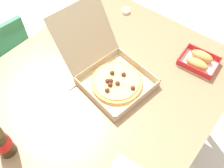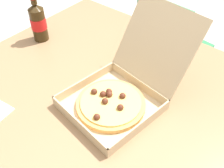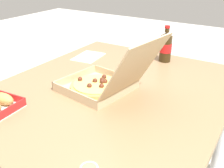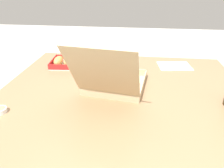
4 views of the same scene
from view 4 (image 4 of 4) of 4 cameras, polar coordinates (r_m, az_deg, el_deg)
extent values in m
cube|color=#997551|center=(1.08, 3.00, -2.67)|extent=(1.30, 1.09, 0.03)
cylinder|color=#B7B7BC|center=(1.75, 23.13, -6.33)|extent=(0.05, 0.05, 0.72)
cylinder|color=#B7B7BC|center=(1.79, -15.04, -4.22)|extent=(0.05, 0.05, 0.72)
cube|color=tan|center=(1.12, 1.07, -0.21)|extent=(0.34, 0.34, 0.01)
cube|color=tan|center=(1.24, 2.73, 3.82)|extent=(0.30, 0.05, 0.04)
cube|color=tan|center=(1.09, 8.67, -0.08)|extent=(0.05, 0.30, 0.04)
cube|color=tan|center=(1.15, -6.11, 1.68)|extent=(0.05, 0.30, 0.04)
cube|color=tan|center=(0.99, -1.00, -2.93)|extent=(0.30, 0.05, 0.04)
cube|color=tan|center=(0.85, -2.56, 3.14)|extent=(0.32, 0.20, 0.26)
cylinder|color=tan|center=(1.12, 1.07, 0.33)|extent=(0.25, 0.25, 0.02)
cylinder|color=#EAC666|center=(1.11, 1.08, 0.88)|extent=(0.22, 0.22, 0.01)
sphere|color=#562819|center=(1.08, 2.72, 0.48)|extent=(0.02, 0.02, 0.02)
sphere|color=#562819|center=(1.19, 0.94, 3.24)|extent=(0.02, 0.02, 0.02)
sphere|color=#562819|center=(1.09, 2.19, 0.78)|extent=(0.02, 0.02, 0.02)
sphere|color=#562819|center=(1.10, 3.32, 1.03)|extent=(0.02, 0.02, 0.02)
sphere|color=#562819|center=(1.11, 5.07, 1.18)|extent=(0.02, 0.02, 0.02)
sphere|color=#562819|center=(1.07, -0.19, 0.28)|extent=(0.02, 0.02, 0.02)
sphere|color=#562819|center=(1.12, -1.33, 1.54)|extent=(0.02, 0.02, 0.02)
sphere|color=#562819|center=(1.12, 1.86, 1.63)|extent=(0.02, 0.02, 0.02)
cube|color=white|center=(1.43, -13.34, 5.29)|extent=(0.16, 0.20, 0.00)
cube|color=red|center=(1.50, -12.55, 7.34)|extent=(0.15, 0.02, 0.03)
cube|color=red|center=(1.34, -14.41, 4.56)|extent=(0.15, 0.02, 0.03)
cube|color=red|center=(1.40, -10.56, 6.05)|extent=(0.02, 0.19, 0.03)
cube|color=red|center=(1.44, -16.22, 6.00)|extent=(0.02, 0.19, 0.03)
ellipsoid|color=tan|center=(1.41, -12.17, 6.37)|extent=(0.06, 0.12, 0.05)
ellipsoid|color=tan|center=(1.43, -14.75, 6.34)|extent=(0.06, 0.12, 0.05)
cube|color=white|center=(1.43, 17.04, 4.87)|extent=(0.23, 0.17, 0.00)
cylinder|color=white|center=(1.03, -28.77, -6.49)|extent=(0.06, 0.06, 0.02)
cylinder|color=#DBBC66|center=(1.02, -28.85, -6.21)|extent=(0.05, 0.05, 0.01)
camera|label=1|loc=(1.54, 31.55, 40.98)|focal=37.74mm
camera|label=2|loc=(1.59, -14.62, 34.31)|focal=42.07mm
camera|label=3|loc=(1.10, -71.71, 12.73)|focal=42.96mm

